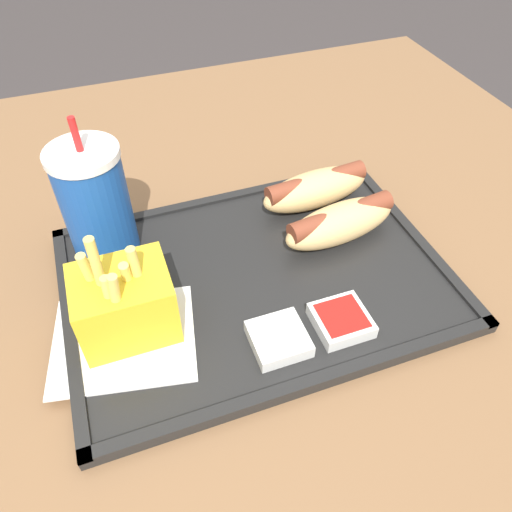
{
  "coord_description": "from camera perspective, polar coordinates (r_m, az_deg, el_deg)",
  "views": [
    {
      "loc": [
        -0.11,
        -0.32,
        1.17
      ],
      "look_at": [
        0.02,
        0.02,
        0.8
      ],
      "focal_mm": 35.0,
      "sensor_mm": 36.0,
      "label": 1
    }
  ],
  "objects": [
    {
      "name": "sauce_cup_mayo",
      "position": [
        0.48,
        2.61,
        -9.38
      ],
      "size": [
        0.05,
        0.05,
        0.02
      ],
      "color": "silver",
      "rests_on": "food_tray"
    },
    {
      "name": "soda_cup",
      "position": [
        0.55,
        -17.84,
        5.7
      ],
      "size": [
        0.07,
        0.07,
        0.17
      ],
      "color": "#194CA5",
      "rests_on": "food_tray"
    },
    {
      "name": "hot_dog_far",
      "position": [
        0.62,
        6.83,
        7.73
      ],
      "size": [
        0.14,
        0.06,
        0.04
      ],
      "color": "#DBB270",
      "rests_on": "food_tray"
    },
    {
      "name": "sauce_cup_ketchup",
      "position": [
        0.5,
        9.71,
        -7.21
      ],
      "size": [
        0.05,
        0.05,
        0.02
      ],
      "color": "silver",
      "rests_on": "food_tray"
    },
    {
      "name": "dining_table",
      "position": [
        0.86,
        -0.62,
        -21.78
      ],
      "size": [
        1.08,
        1.11,
        0.76
      ],
      "color": "brown",
      "rests_on": "ground_plane"
    },
    {
      "name": "paper_napkin",
      "position": [
        0.5,
        -14.86,
        -9.13
      ],
      "size": [
        0.15,
        0.14,
        0.0
      ],
      "color": "white",
      "rests_on": "food_tray"
    },
    {
      "name": "hot_dog_near",
      "position": [
        0.57,
        9.61,
        3.87
      ],
      "size": [
        0.15,
        0.07,
        0.04
      ],
      "color": "#DBB270",
      "rests_on": "food_tray"
    },
    {
      "name": "food_tray",
      "position": [
        0.54,
        -0.0,
        -2.59
      ],
      "size": [
        0.4,
        0.29,
        0.01
      ],
      "color": "black",
      "rests_on": "dining_table"
    },
    {
      "name": "fries_carton",
      "position": [
        0.48,
        -14.75,
        -5.5
      ],
      "size": [
        0.09,
        0.07,
        0.12
      ],
      "color": "gold",
      "rests_on": "food_tray"
    }
  ]
}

